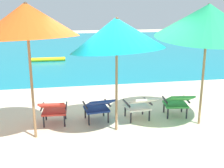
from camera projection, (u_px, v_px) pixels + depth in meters
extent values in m
plane|color=beige|center=(95.00, 78.00, 10.21)|extent=(40.00, 40.00, 0.00)
cube|color=teal|center=(80.00, 47.00, 17.83)|extent=(40.00, 18.00, 0.01)
cylinder|color=yellow|center=(48.00, 59.00, 13.24)|extent=(1.60, 0.18, 0.18)
cube|color=red|center=(55.00, 111.00, 6.26)|extent=(0.55, 0.53, 0.04)
cube|color=red|center=(52.00, 105.00, 5.83)|extent=(0.55, 0.55, 0.27)
cylinder|color=black|center=(46.00, 114.00, 6.47)|extent=(0.04, 0.04, 0.26)
cylinder|color=black|center=(65.00, 114.00, 6.52)|extent=(0.04, 0.04, 0.26)
cylinder|color=black|center=(44.00, 122.00, 6.07)|extent=(0.04, 0.04, 0.26)
cylinder|color=black|center=(64.00, 121.00, 6.12)|extent=(0.04, 0.04, 0.26)
cube|color=black|center=(42.00, 107.00, 6.20)|extent=(0.06, 0.50, 0.03)
cube|color=black|center=(66.00, 106.00, 6.25)|extent=(0.06, 0.50, 0.03)
cube|color=navy|center=(96.00, 109.00, 6.40)|extent=(0.57, 0.55, 0.04)
cube|color=navy|center=(100.00, 103.00, 5.99)|extent=(0.57, 0.57, 0.27)
cylinder|color=black|center=(85.00, 113.00, 6.57)|extent=(0.04, 0.04, 0.26)
cylinder|color=black|center=(104.00, 111.00, 6.69)|extent=(0.04, 0.04, 0.26)
cylinder|color=black|center=(89.00, 120.00, 6.19)|extent=(0.04, 0.04, 0.26)
cylinder|color=black|center=(108.00, 117.00, 6.30)|extent=(0.04, 0.04, 0.26)
cube|color=black|center=(85.00, 105.00, 6.30)|extent=(0.08, 0.50, 0.03)
cube|color=black|center=(107.00, 103.00, 6.44)|extent=(0.08, 0.50, 0.03)
cube|color=silver|center=(137.00, 107.00, 6.51)|extent=(0.56, 0.54, 0.04)
cube|color=silver|center=(143.00, 101.00, 6.10)|extent=(0.56, 0.56, 0.27)
cylinder|color=black|center=(125.00, 111.00, 6.69)|extent=(0.04, 0.04, 0.26)
cylinder|color=black|center=(143.00, 109.00, 6.80)|extent=(0.04, 0.04, 0.26)
cylinder|color=black|center=(131.00, 118.00, 6.30)|extent=(0.04, 0.04, 0.26)
cylinder|color=black|center=(149.00, 116.00, 6.41)|extent=(0.04, 0.04, 0.26)
cube|color=black|center=(126.00, 103.00, 6.41)|extent=(0.07, 0.50, 0.03)
cube|color=black|center=(148.00, 101.00, 6.54)|extent=(0.07, 0.50, 0.03)
cube|color=#338E3D|center=(175.00, 104.00, 6.70)|extent=(0.59, 0.57, 0.04)
cube|color=#338E3D|center=(180.00, 98.00, 6.27)|extent=(0.59, 0.58, 0.27)
cylinder|color=black|center=(164.00, 107.00, 6.93)|extent=(0.04, 0.04, 0.26)
cylinder|color=black|center=(182.00, 107.00, 6.95)|extent=(0.04, 0.04, 0.26)
cylinder|color=black|center=(168.00, 114.00, 6.53)|extent=(0.04, 0.04, 0.26)
cylinder|color=black|center=(187.00, 113.00, 6.55)|extent=(0.04, 0.04, 0.26)
cube|color=black|center=(165.00, 100.00, 6.66)|extent=(0.10, 0.50, 0.03)
cube|color=black|center=(187.00, 99.00, 6.68)|extent=(0.10, 0.50, 0.03)
cylinder|color=olive|center=(32.00, 89.00, 5.39)|extent=(0.05, 0.05, 2.00)
cone|color=#EA5619|center=(27.00, 20.00, 5.04)|extent=(2.54, 2.56, 0.77)
sphere|color=#4C3823|center=(25.00, 4.00, 4.97)|extent=(0.07, 0.07, 0.07)
cylinder|color=olive|center=(116.00, 91.00, 5.76)|extent=(0.05, 0.05, 1.72)
cone|color=#0A93AD|center=(117.00, 34.00, 5.46)|extent=(2.64, 2.65, 0.80)
sphere|color=#4C3823|center=(117.00, 19.00, 5.38)|extent=(0.07, 0.07, 0.07)
cylinder|color=olive|center=(202.00, 81.00, 6.04)|extent=(0.05, 0.05, 1.94)
cone|color=#1E9E60|center=(208.00, 21.00, 5.70)|extent=(2.46, 2.51, 0.86)
sphere|color=#4C3823|center=(209.00, 5.00, 5.62)|extent=(0.07, 0.07, 0.07)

